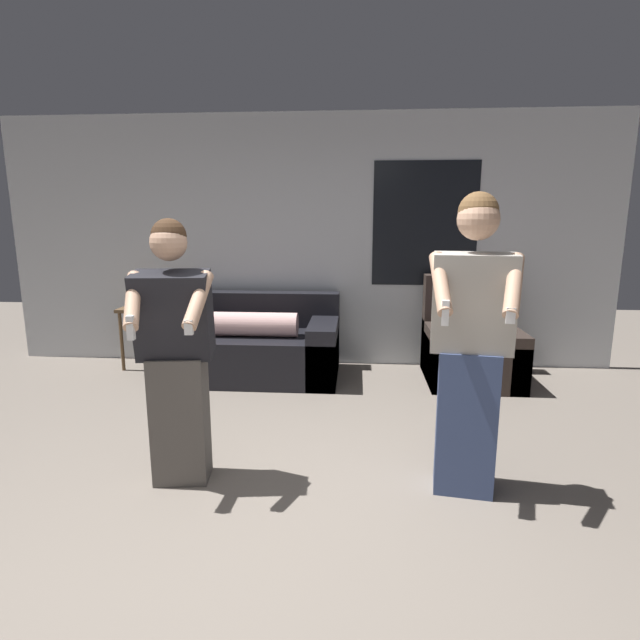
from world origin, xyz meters
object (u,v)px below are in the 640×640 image
(side_table, at_px, (149,315))
(person_right, at_px, (470,346))
(armchair, at_px, (470,348))
(couch, at_px, (253,347))
(person_left, at_px, (176,355))

(side_table, height_order, person_right, person_right)
(armchair, xyz_separation_m, side_table, (-3.42, 0.22, 0.25))
(person_right, bearing_deg, armchair, 76.94)
(couch, distance_m, person_left, 2.21)
(side_table, bearing_deg, person_right, -39.18)
(armchair, bearing_deg, person_left, -135.62)
(couch, xyz_separation_m, side_table, (-1.20, 0.24, 0.27))
(armchair, distance_m, side_table, 3.44)
(couch, bearing_deg, side_table, 168.50)
(couch, xyz_separation_m, person_left, (-0.01, -2.15, 0.50))
(person_left, relative_size, person_right, 0.92)
(person_left, bearing_deg, couch, 89.81)
(armchair, xyz_separation_m, person_right, (-0.50, -2.16, 0.57))
(person_right, bearing_deg, couch, 128.79)
(couch, xyz_separation_m, person_right, (1.71, -2.13, 0.59))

